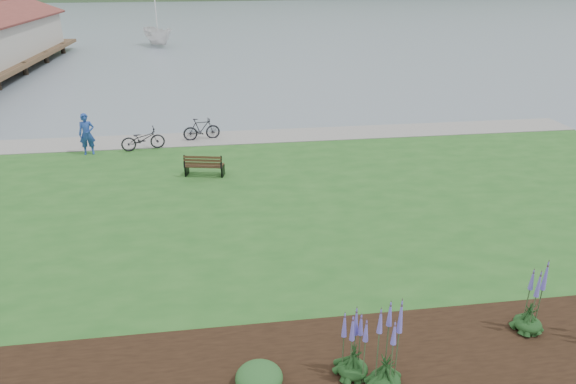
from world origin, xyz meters
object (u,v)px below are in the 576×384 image
(park_bench, at_px, (204,165))
(bicycle_a, at_px, (143,139))
(sailboat, at_px, (159,46))
(person, at_px, (86,131))

(park_bench, distance_m, bicycle_a, 4.61)
(bicycle_a, relative_size, sailboat, 0.08)
(person, bearing_deg, park_bench, -41.20)
(bicycle_a, bearing_deg, person, 83.45)
(person, relative_size, sailboat, 0.09)
(park_bench, relative_size, sailboat, 0.06)
(person, height_order, sailboat, sailboat)
(bicycle_a, height_order, sailboat, sailboat)
(park_bench, height_order, bicycle_a, bicycle_a)
(person, height_order, bicycle_a, person)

